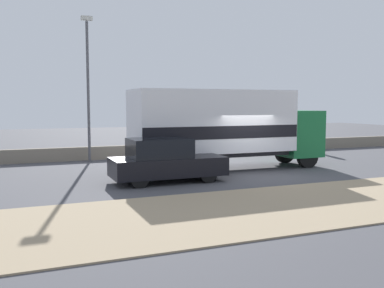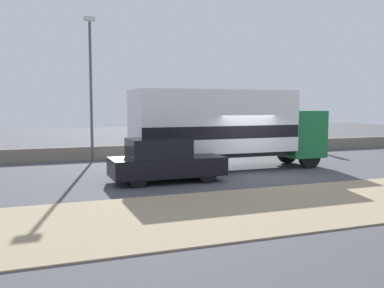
{
  "view_description": "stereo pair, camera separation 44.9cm",
  "coord_description": "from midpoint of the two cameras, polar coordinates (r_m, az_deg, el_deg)",
  "views": [
    {
      "loc": [
        -9.11,
        -15.39,
        2.95
      ],
      "look_at": [
        -2.46,
        0.87,
        1.32
      ],
      "focal_mm": 40.0,
      "sensor_mm": 36.0,
      "label": 1
    },
    {
      "loc": [
        -8.69,
        -15.55,
        2.95
      ],
      "look_at": [
        -2.46,
        0.87,
        1.32
      ],
      "focal_mm": 40.0,
      "sensor_mm": 36.0,
      "label": 2
    }
  ],
  "objects": [
    {
      "name": "dirt_shoulder_foreground",
      "position": [
        13.98,
        18.08,
        -7.07
      ],
      "size": [
        60.0,
        5.02,
        0.04
      ],
      "color": "#9E896B",
      "rests_on": "ground_plane"
    },
    {
      "name": "car_hatchback",
      "position": [
        16.3,
        -4.37,
        -2.25
      ],
      "size": [
        4.31,
        1.8,
        1.68
      ],
      "color": "black",
      "rests_on": "ground_plane"
    },
    {
      "name": "box_truck",
      "position": [
        19.24,
        3.56,
        2.44
      ],
      "size": [
        8.96,
        2.56,
        3.58
      ],
      "color": "#196B38",
      "rests_on": "ground_plane"
    },
    {
      "name": "street_lamp",
      "position": [
        22.64,
        -14.27,
        8.39
      ],
      "size": [
        0.56,
        0.28,
        7.37
      ],
      "color": "#4C4C51",
      "rests_on": "ground_plane"
    },
    {
      "name": "stone_wall_backdrop",
      "position": [
        24.92,
        -1.2,
        -0.7
      ],
      "size": [
        60.0,
        0.35,
        0.71
      ],
      "color": "gray",
      "rests_on": "ground_plane"
    },
    {
      "name": "ground_plane",
      "position": [
        18.09,
        7.57,
        -4.15
      ],
      "size": [
        80.0,
        80.0,
        0.0
      ],
      "primitive_type": "plane",
      "color": "#47474C"
    },
    {
      "name": "pedestrian",
      "position": [
        26.89,
        16.12,
        0.78
      ],
      "size": [
        0.39,
        0.39,
        1.8
      ],
      "color": "#1E1E2D",
      "rests_on": "ground_plane"
    }
  ]
}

